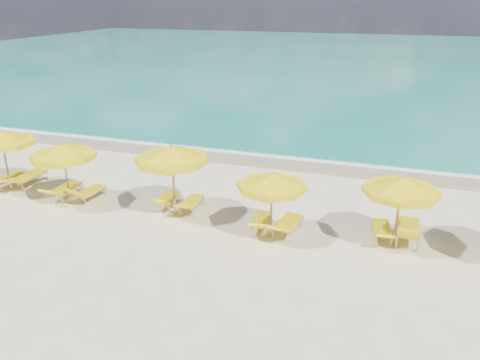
% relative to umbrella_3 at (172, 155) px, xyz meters
% --- Properties ---
extents(ground_plane, '(120.00, 120.00, 0.00)m').
position_rel_umbrella_3_xyz_m(ground_plane, '(2.11, -0.51, -2.22)').
color(ground_plane, beige).
extents(ocean, '(120.00, 80.00, 0.30)m').
position_rel_umbrella_3_xyz_m(ocean, '(2.11, 47.49, -2.22)').
color(ocean, '#147564').
rests_on(ocean, ground).
extents(wet_sand_band, '(120.00, 2.60, 0.01)m').
position_rel_umbrella_3_xyz_m(wet_sand_band, '(2.11, 6.89, -2.22)').
color(wet_sand_band, tan).
rests_on(wet_sand_band, ground).
extents(foam_line, '(120.00, 1.20, 0.03)m').
position_rel_umbrella_3_xyz_m(foam_line, '(2.11, 7.69, -2.22)').
color(foam_line, white).
rests_on(foam_line, ground).
extents(whitecap_near, '(14.00, 0.36, 0.05)m').
position_rel_umbrella_3_xyz_m(whitecap_near, '(-3.89, 16.49, -2.22)').
color(whitecap_near, white).
rests_on(whitecap_near, ground).
extents(whitecap_far, '(18.00, 0.30, 0.05)m').
position_rel_umbrella_3_xyz_m(whitecap_far, '(10.11, 23.49, -2.22)').
color(whitecap_far, white).
rests_on(whitecap_far, ground).
extents(umbrella_1, '(3.26, 3.26, 2.51)m').
position_rel_umbrella_3_xyz_m(umbrella_1, '(-7.23, 0.00, -0.08)').
color(umbrella_1, '#A37E51').
rests_on(umbrella_1, ground).
extents(umbrella_2, '(2.89, 2.89, 2.38)m').
position_rel_umbrella_3_xyz_m(umbrella_2, '(-4.13, -0.39, -0.19)').
color(umbrella_2, '#A37E51').
rests_on(umbrella_2, ground).
extents(umbrella_3, '(3.19, 3.19, 2.61)m').
position_rel_umbrella_3_xyz_m(umbrella_3, '(0.00, 0.00, 0.00)').
color(umbrella_3, '#A37E51').
rests_on(umbrella_3, ground).
extents(umbrella_4, '(2.50, 2.50, 2.23)m').
position_rel_umbrella_3_xyz_m(umbrella_4, '(3.66, -0.58, -0.32)').
color(umbrella_4, '#A37E51').
rests_on(umbrella_4, ground).
extents(umbrella_5, '(2.35, 2.35, 2.32)m').
position_rel_umbrella_3_xyz_m(umbrella_5, '(7.45, 0.08, -0.24)').
color(umbrella_5, '#A37E51').
rests_on(umbrella_5, ground).
extents(lounger_1_left, '(0.85, 1.82, 0.77)m').
position_rel_umbrella_3_xyz_m(lounger_1_left, '(-7.61, 0.29, -2.01)').
color(lounger_1_left, '#A5A8AD').
rests_on(lounger_1_left, ground).
extents(lounger_1_right, '(0.77, 2.12, 0.77)m').
position_rel_umbrella_3_xyz_m(lounger_1_right, '(-6.86, 0.58, -1.98)').
color(lounger_1_right, '#A5A8AD').
rests_on(lounger_1_right, ground).
extents(lounger_2_left, '(0.65, 1.84, 0.76)m').
position_rel_umbrella_3_xyz_m(lounger_2_left, '(-4.67, 0.02, -2.00)').
color(lounger_2_left, '#A5A8AD').
rests_on(lounger_2_left, ground).
extents(lounger_2_right, '(0.75, 1.68, 0.80)m').
position_rel_umbrella_3_xyz_m(lounger_2_right, '(-3.63, 0.13, -2.01)').
color(lounger_2_right, '#A5A8AD').
rests_on(lounger_2_right, ground).
extents(lounger_3_left, '(0.72, 1.69, 0.74)m').
position_rel_umbrella_3_xyz_m(lounger_3_left, '(-0.52, 0.45, -2.02)').
color(lounger_3_left, '#A5A8AD').
rests_on(lounger_3_left, ground).
extents(lounger_3_right, '(0.64, 1.73, 0.69)m').
position_rel_umbrella_3_xyz_m(lounger_3_right, '(0.46, 0.44, -2.02)').
color(lounger_3_right, '#A5A8AD').
rests_on(lounger_3_right, ground).
extents(lounger_4_left, '(0.79, 1.74, 0.73)m').
position_rel_umbrella_3_xyz_m(lounger_4_left, '(3.23, -0.21, -2.02)').
color(lounger_4_left, '#A5A8AD').
rests_on(lounger_4_left, ground).
extents(lounger_4_right, '(0.86, 1.93, 0.78)m').
position_rel_umbrella_3_xyz_m(lounger_4_right, '(4.13, -0.20, -2.00)').
color(lounger_4_right, '#A5A8AD').
rests_on(lounger_4_right, ground).
extents(lounger_5_left, '(0.77, 1.78, 0.68)m').
position_rel_umbrella_3_xyz_m(lounger_5_left, '(7.04, 0.41, -2.02)').
color(lounger_5_left, '#A5A8AD').
rests_on(lounger_5_left, ground).
extents(lounger_5_right, '(0.75, 2.00, 0.95)m').
position_rel_umbrella_3_xyz_m(lounger_5_right, '(7.84, 0.54, -1.97)').
color(lounger_5_right, '#A5A8AD').
rests_on(lounger_5_right, ground).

